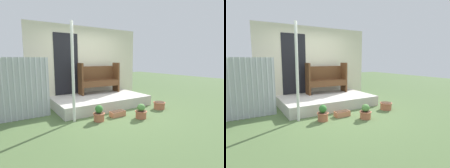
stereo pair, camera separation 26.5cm
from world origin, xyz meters
The scene contains 9 objects.
ground_plane centered at (0.00, 0.00, 0.00)m, with size 24.00×24.00×0.00m, color #516B3D.
porch_slab centered at (0.19, 0.84, 0.15)m, with size 2.87×1.69×0.31m.
house_wall centered at (0.15, 1.72, 1.30)m, with size 4.07×0.08×2.60m.
support_post centered at (-1.05, -0.11, 1.17)m, with size 0.07×0.07×2.34m.
bench centered at (0.43, 1.36, 0.84)m, with size 1.44×0.44×1.05m.
flower_pot_left centered at (-0.54, -0.40, 0.17)m, with size 0.29×0.29×0.40m.
flower_pot_middle centered at (0.45, -0.80, 0.16)m, with size 0.31×0.31×0.37m.
flower_pot_right centered at (1.49, -0.47, 0.12)m, with size 0.36×0.36×0.22m.
planter_box_rect centered at (0.04, -0.35, 0.07)m, with size 0.40×0.21×0.14m.
Camera 1 is at (-2.49, -3.97, 1.48)m, focal length 28.00 mm.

